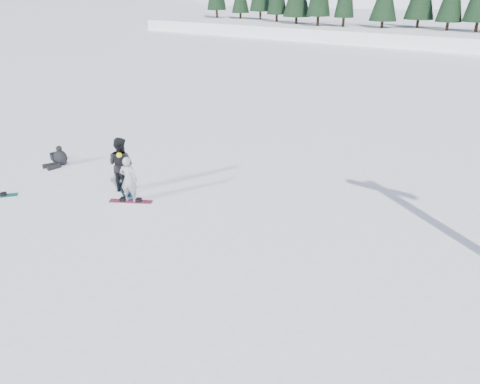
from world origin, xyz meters
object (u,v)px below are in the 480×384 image
snowboarder_woman (128,179)px  seated_rider (59,158)px  snowboarder_man (121,164)px  gear_bag (55,157)px

snowboarder_woman → seated_rider: 5.14m
snowboarder_woman → snowboarder_man: bearing=-53.0°
snowboarder_woman → seated_rider: size_ratio=1.71×
snowboarder_woman → snowboarder_man: (-0.97, 0.55, 0.16)m
snowboarder_woman → seated_rider: bearing=-31.9°
snowboarder_woman → gear_bag: size_ratio=4.00×
snowboarder_man → gear_bag: size_ratio=4.46×
snowboarder_man → seated_rider: 4.16m
gear_bag → seated_rider: bearing=-19.9°
snowboarder_man → gear_bag: 4.89m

